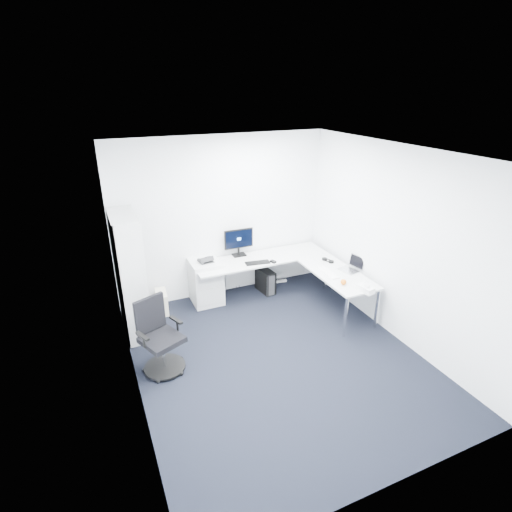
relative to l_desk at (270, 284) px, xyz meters
name	(u,v)px	position (x,y,z in m)	size (l,w,h in m)	color
ground	(277,357)	(-0.55, -1.40, -0.34)	(4.20, 4.20, 0.00)	black
ceiling	(282,154)	(-0.55, -1.40, 2.36)	(4.20, 4.20, 0.00)	white
wall_back	(222,218)	(-0.55, 0.70, 1.01)	(3.60, 0.02, 2.70)	white
wall_front	(402,370)	(-0.55, -3.50, 1.01)	(3.60, 0.02, 2.70)	white
wall_left	(127,295)	(-2.35, -1.40, 1.01)	(0.02, 4.20, 2.70)	white
wall_right	(395,245)	(1.25, -1.40, 1.01)	(0.02, 4.20, 2.70)	white
l_desk	(270,284)	(0.00, 0.00, 0.00)	(2.33, 1.31, 0.68)	silver
drawer_pedestal	(205,281)	(-0.96, 0.48, 0.03)	(0.48, 0.60, 0.74)	silver
bookshelf	(130,275)	(-2.17, 0.05, 0.56)	(0.35, 0.90, 1.81)	#BBBEBE
task_chair	(162,338)	(-1.99, -1.04, 0.15)	(0.55, 0.55, 0.98)	black
black_pc_tower	(265,281)	(0.10, 0.37, -0.13)	(0.19, 0.42, 0.41)	black
beige_pc_tower	(162,302)	(-1.72, 0.40, -0.16)	(0.17, 0.38, 0.36)	beige
power_strip	(278,281)	(0.46, 0.58, -0.32)	(0.33, 0.06, 0.04)	white
monitor	(239,242)	(-0.31, 0.58, 0.58)	(0.51, 0.16, 0.49)	black
black_keyboard	(258,263)	(-0.15, 0.15, 0.35)	(0.40, 0.14, 0.02)	black
mouse	(273,262)	(0.09, 0.07, 0.36)	(0.06, 0.10, 0.03)	black
desk_phone	(206,261)	(-0.95, 0.43, 0.42)	(0.22, 0.22, 0.15)	#2A2A2C
laptop	(349,265)	(1.04, -0.70, 0.45)	(0.31, 0.30, 0.22)	silver
white_keyboard	(328,273)	(0.71, -0.64, 0.35)	(0.13, 0.46, 0.02)	white
headphones	(328,260)	(0.95, -0.25, 0.37)	(0.13, 0.21, 0.06)	black
orange_fruit	(343,282)	(0.69, -1.06, 0.38)	(0.09, 0.09, 0.09)	orange
tissue_box	(365,289)	(0.85, -1.37, 0.38)	(0.13, 0.25, 0.09)	white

